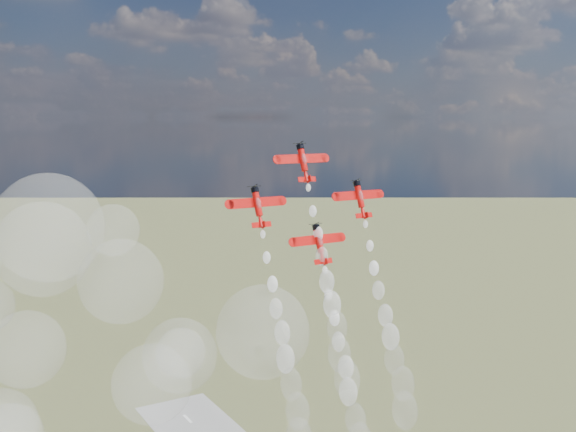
% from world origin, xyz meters
% --- Properties ---
extents(plane_lead, '(12.91, 5.87, 8.81)m').
position_xyz_m(plane_lead, '(-12.12, 23.45, 108.28)').
color(plane_lead, red).
rests_on(plane_lead, ground).
extents(plane_left, '(12.91, 5.87, 8.81)m').
position_xyz_m(plane_left, '(-25.75, 19.96, 99.40)').
color(plane_left, red).
rests_on(plane_left, ground).
extents(plane_right, '(12.91, 5.87, 8.81)m').
position_xyz_m(plane_right, '(1.50, 19.96, 99.40)').
color(plane_right, red).
rests_on(plane_right, ground).
extents(plane_slot, '(12.91, 5.87, 8.81)m').
position_xyz_m(plane_slot, '(-12.12, 16.47, 90.53)').
color(plane_slot, red).
rests_on(plane_slot, ground).
extents(smoke_trail_lead, '(5.21, 19.32, 43.06)m').
position_xyz_m(smoke_trail_lead, '(-12.16, 8.61, 70.76)').
color(smoke_trail_lead, white).
rests_on(smoke_trail_lead, plane_lead).
extents(smoke_trail_left, '(5.42, 18.87, 42.76)m').
position_xyz_m(smoke_trail_left, '(-25.76, 5.11, 62.06)').
color(smoke_trail_left, white).
rests_on(smoke_trail_left, plane_left).
extents(smoke_trail_right, '(5.38, 18.84, 43.04)m').
position_xyz_m(smoke_trail_right, '(1.69, 5.10, 62.05)').
color(smoke_trail_right, white).
rests_on(smoke_trail_right, plane_right).
extents(smoke_trail_slot, '(5.48, 18.83, 43.27)m').
position_xyz_m(smoke_trail_slot, '(-12.12, 1.56, 53.11)').
color(smoke_trail_slot, white).
rests_on(smoke_trail_slot, plane_slot).
extents(drifted_smoke_cloud, '(71.55, 33.73, 54.51)m').
position_xyz_m(drifted_smoke_cloud, '(-55.73, 23.29, 79.08)').
color(drifted_smoke_cloud, white).
rests_on(drifted_smoke_cloud, ground).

